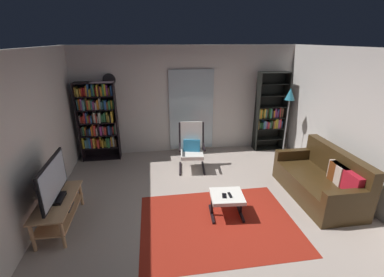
% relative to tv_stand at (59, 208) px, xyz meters
% --- Properties ---
extents(ground_plane, '(7.02, 7.02, 0.00)m').
position_rel_tv_stand_xyz_m(ground_plane, '(2.35, -0.19, -0.30)').
color(ground_plane, '#AB9B90').
extents(wall_back, '(5.60, 0.06, 2.60)m').
position_rel_tv_stand_xyz_m(wall_back, '(2.35, 2.71, 1.00)').
color(wall_back, silver).
rests_on(wall_back, ground).
extents(wall_left, '(0.06, 6.00, 2.60)m').
position_rel_tv_stand_xyz_m(wall_left, '(-0.35, -0.19, 1.00)').
color(wall_left, silver).
rests_on(wall_left, ground).
extents(wall_right, '(0.06, 6.00, 2.60)m').
position_rel_tv_stand_xyz_m(wall_right, '(5.05, -0.19, 1.00)').
color(wall_right, silver).
rests_on(wall_right, ground).
extents(glass_door_panel, '(1.10, 0.01, 2.00)m').
position_rel_tv_stand_xyz_m(glass_door_panel, '(2.45, 2.64, 0.75)').
color(glass_door_panel, silver).
extents(area_rug, '(2.41, 1.82, 0.01)m').
position_rel_tv_stand_xyz_m(area_rug, '(2.43, -0.36, -0.30)').
color(area_rug, maroon).
rests_on(area_rug, ground).
extents(tv_stand, '(0.49, 1.14, 0.45)m').
position_rel_tv_stand_xyz_m(tv_stand, '(0.00, 0.00, 0.00)').
color(tv_stand, tan).
rests_on(tv_stand, ground).
extents(television, '(0.20, 1.04, 0.65)m').
position_rel_tv_stand_xyz_m(television, '(0.00, -0.02, 0.47)').
color(television, black).
rests_on(television, tv_stand).
extents(bookshelf_near_tv, '(0.87, 0.30, 1.84)m').
position_rel_tv_stand_xyz_m(bookshelf_near_tv, '(0.23, 2.45, 0.69)').
color(bookshelf_near_tv, black).
rests_on(bookshelf_near_tv, ground).
extents(bookshelf_near_sofa, '(0.74, 0.30, 1.98)m').
position_rel_tv_stand_xyz_m(bookshelf_near_sofa, '(4.44, 2.45, 0.63)').
color(bookshelf_near_sofa, black).
rests_on(bookshelf_near_sofa, ground).
extents(leather_sofa, '(0.87, 1.73, 0.90)m').
position_rel_tv_stand_xyz_m(leather_sofa, '(4.45, 0.10, 0.02)').
color(leather_sofa, '#392812').
rests_on(leather_sofa, ground).
extents(lounge_armchair, '(0.63, 0.71, 1.02)m').
position_rel_tv_stand_xyz_m(lounge_armchair, '(2.31, 1.65, 0.24)').
color(lounge_armchair, black).
rests_on(lounge_armchair, ground).
extents(ottoman, '(0.56, 0.52, 0.38)m').
position_rel_tv_stand_xyz_m(ottoman, '(2.61, -0.16, 0.01)').
color(ottoman, white).
rests_on(ottoman, ground).
extents(tv_remote, '(0.04, 0.14, 0.02)m').
position_rel_tv_stand_xyz_m(tv_remote, '(2.65, -0.19, 0.09)').
color(tv_remote, black).
rests_on(tv_remote, ottoman).
extents(cell_phone, '(0.10, 0.15, 0.01)m').
position_rel_tv_stand_xyz_m(cell_phone, '(2.56, -0.19, 0.09)').
color(cell_phone, black).
rests_on(cell_phone, ottoman).
extents(floor_lamp_by_shelf, '(0.22, 0.22, 1.69)m').
position_rel_tv_stand_xyz_m(floor_lamp_by_shelf, '(4.60, 1.86, 1.11)').
color(floor_lamp_by_shelf, '#A5A5AD').
rests_on(floor_lamp_by_shelf, ground).
extents(wall_clock, '(0.29, 0.03, 0.29)m').
position_rel_tv_stand_xyz_m(wall_clock, '(0.55, 2.63, 1.55)').
color(wall_clock, silver).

